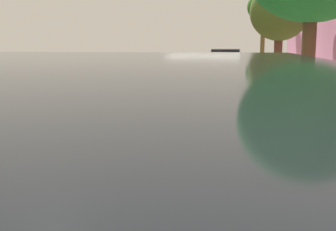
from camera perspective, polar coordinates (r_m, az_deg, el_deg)
ground at (r=15.26m, az=4.54°, el=2.18°), size 65.03×65.03×0.00m
sidewalk at (r=15.38m, az=17.21°, el=2.10°), size 3.33×40.65×0.15m
curb_edge at (r=15.22m, az=10.69°, el=2.30°), size 0.16×40.65×0.15m
lane_stripe_centre at (r=15.53m, az=-7.58°, el=2.27°), size 0.14×40.00×0.01m
lane_stripe_bike_edge at (r=15.25m, az=5.16°, el=2.18°), size 0.12×40.65×0.01m
parked_sedan_green_second at (r=10.60m, az=6.18°, el=2.82°), size 2.01×4.49×1.52m
parked_sedan_red_mid at (r=17.85m, az=6.99°, el=5.70°), size 1.95×4.46×1.52m
parked_sedan_tan_far at (r=25.25m, az=7.62°, el=6.92°), size 1.95×4.45×1.52m
bicycle_at_curb at (r=5.28m, az=8.96°, el=-8.83°), size 1.34×1.17×0.75m
cyclist_with_backpack at (r=4.66m, az=11.93°, el=-2.51°), size 0.51×0.57×1.75m
street_tree_mid_block at (r=20.31m, az=14.44°, el=12.99°), size 2.62×2.62×4.41m
street_tree_far_end at (r=32.47m, az=12.45°, el=13.63°), size 2.34×2.34×5.22m
fire_hydrant at (r=26.92m, az=10.90°, el=6.63°), size 0.22×0.22×0.84m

